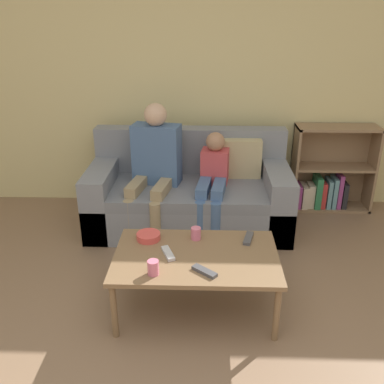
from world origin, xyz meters
name	(u,v)px	position (x,y,z in m)	size (l,w,h in m)	color
wall_back	(194,74)	(0.00, 2.84, 1.30)	(12.00, 0.06, 2.60)	beige
couch	(190,195)	(-0.02, 2.27, 0.29)	(1.80, 0.86, 0.85)	gray
bookshelf	(327,176)	(1.34, 2.69, 0.33)	(0.78, 0.28, 0.85)	#8E7051
coffee_table	(196,260)	(0.06, 1.04, 0.38)	(1.07, 0.67, 0.42)	brown
person_adult	(155,160)	(-0.33, 2.20, 0.66)	(0.48, 0.66, 1.14)	#9E8966
person_child	(213,179)	(0.19, 2.14, 0.51)	(0.31, 0.62, 0.89)	#476693
cup_near	(153,268)	(-0.19, 0.81, 0.46)	(0.07, 0.07, 0.09)	pink
cup_far	(196,233)	(0.06, 1.24, 0.46)	(0.07, 0.07, 0.09)	pink
tv_remote_0	(168,253)	(-0.12, 1.03, 0.43)	(0.11, 0.18, 0.02)	#B7B7BC
tv_remote_1	(205,271)	(0.12, 0.84, 0.43)	(0.16, 0.15, 0.02)	#47474C
tv_remote_2	(248,238)	(0.42, 1.24, 0.43)	(0.09, 0.18, 0.02)	#47474C
snack_bowl	(148,236)	(-0.27, 1.23, 0.44)	(0.16, 0.16, 0.05)	#DB4C47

